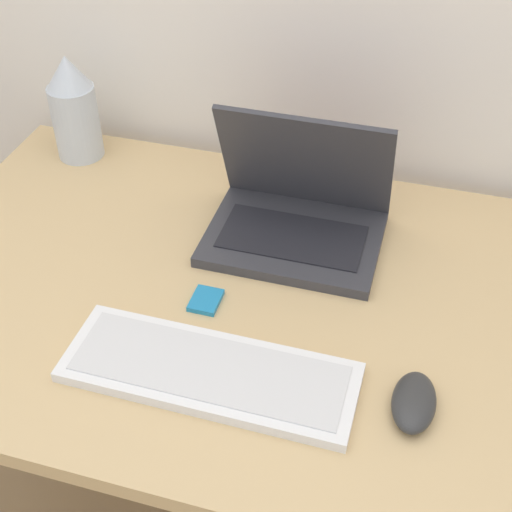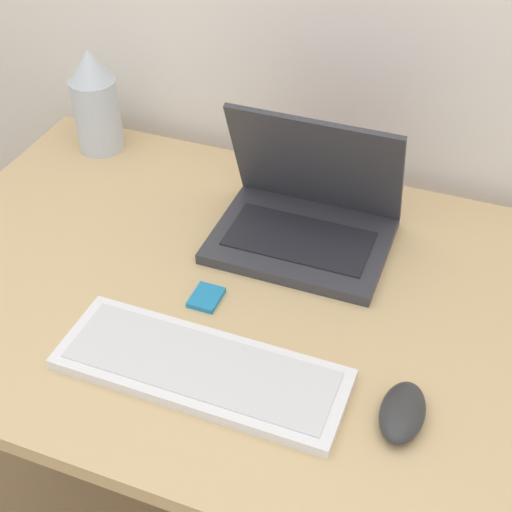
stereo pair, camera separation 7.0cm
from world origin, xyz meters
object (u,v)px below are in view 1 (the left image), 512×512
(mouse, at_px, (414,402))
(mp3_player, at_px, (206,300))
(laptop, at_px, (298,211))
(vase, at_px, (74,108))
(keyboard, at_px, (210,372))

(mouse, height_order, mp3_player, mouse)
(laptop, relative_size, vase, 1.39)
(mp3_player, bearing_deg, vase, 138.51)
(mp3_player, bearing_deg, laptop, 65.10)
(keyboard, height_order, mp3_player, keyboard)
(laptop, relative_size, mp3_player, 5.27)
(laptop, distance_m, mouse, 0.43)
(keyboard, bearing_deg, mouse, 4.41)
(keyboard, height_order, vase, vase)
(mouse, xyz_separation_m, mp3_player, (-0.35, 0.12, -0.01))
(keyboard, relative_size, mouse, 3.95)
(laptop, relative_size, keyboard, 0.71)
(laptop, bearing_deg, vase, 164.60)
(keyboard, distance_m, mouse, 0.30)
(laptop, relative_size, mouse, 2.80)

